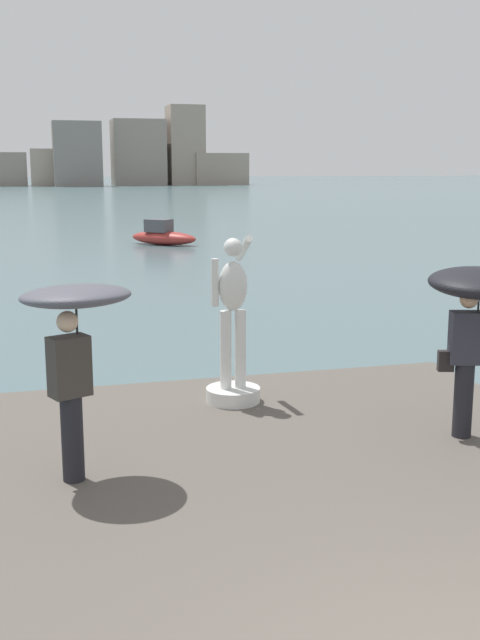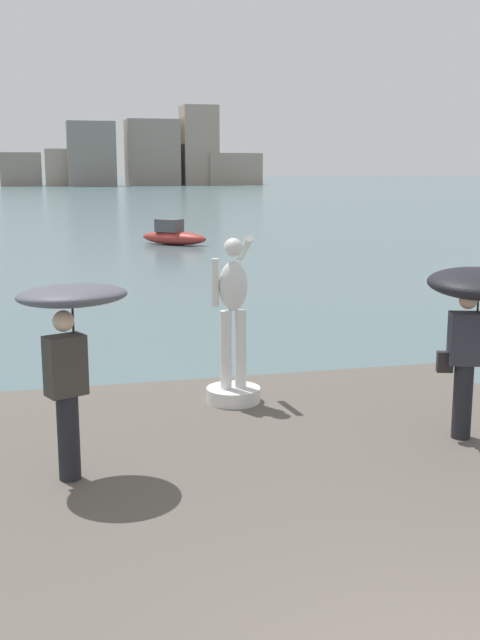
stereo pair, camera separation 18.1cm
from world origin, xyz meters
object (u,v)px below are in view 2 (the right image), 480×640
(statue_white_figure, at_px, (233,342))
(boat_mid, at_px, (173,236))
(onlooker_left, at_px, (70,325))
(onlooker_right, at_px, (476,300))

(statue_white_figure, height_order, boat_mid, statue_white_figure)
(statue_white_figure, bearing_deg, onlooker_left, -135.75)
(onlooker_left, bearing_deg, boat_mid, 78.78)
(statue_white_figure, distance_m, boat_mid, 25.05)
(statue_white_figure, relative_size, onlooker_right, 1.11)
(onlooker_right, xyz_separation_m, boat_mid, (0.86, 26.85, -1.61))
(onlooker_left, distance_m, onlooker_right, 4.48)
(statue_white_figure, relative_size, boat_mid, 0.71)
(statue_white_figure, height_order, onlooker_left, statue_white_figure)
(onlooker_left, distance_m, boat_mid, 27.49)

